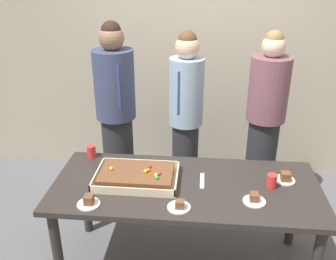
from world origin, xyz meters
TOP-DOWN VIEW (x-y plane):
  - interior_back_panel at (0.00, 1.60)m, footprint 8.00×0.12m
  - party_table at (0.00, 0.00)m, footprint 1.89×0.81m
  - sheet_cake at (-0.35, 0.02)m, footprint 0.59×0.40m
  - plated_slice_near_left at (-0.03, -0.28)m, footprint 0.15×0.15m
  - plated_slice_near_right at (0.70, 0.11)m, footprint 0.15×0.15m
  - plated_slice_far_left at (-0.61, -0.30)m, footprint 0.15×0.15m
  - plated_slice_far_right at (0.45, -0.16)m, footprint 0.15×0.15m
  - drink_cup_nearest at (0.59, 0.02)m, footprint 0.07×0.07m
  - drink_cup_middle at (-0.78, 0.34)m, footprint 0.07×0.07m
  - cake_server_utensil at (0.11, 0.05)m, footprint 0.03×0.20m
  - person_serving_front at (-0.66, 0.76)m, footprint 0.35×0.35m
  - person_green_shirt_behind at (0.65, 0.86)m, footprint 0.34×0.34m
  - person_striped_tie_right at (-0.05, 0.89)m, footprint 0.31×0.31m

SIDE VIEW (x-z plane):
  - party_table at x=0.00m, z-range 0.28..1.02m
  - cake_server_utensil at x=0.11m, z-range 0.74..0.75m
  - plated_slice_near_left at x=-0.03m, z-range 0.72..0.79m
  - plated_slice_far_right at x=0.45m, z-range 0.73..0.79m
  - plated_slice_far_left at x=-0.61m, z-range 0.73..0.80m
  - plated_slice_near_right at x=0.70m, z-range 0.73..0.80m
  - sheet_cake at x=-0.35m, z-range 0.72..0.83m
  - drink_cup_nearest at x=0.59m, z-range 0.74..0.84m
  - drink_cup_middle at x=-0.78m, z-range 0.74..0.84m
  - person_green_shirt_behind at x=0.65m, z-range 0.03..1.71m
  - person_striped_tie_right at x=-0.05m, z-range 0.05..1.71m
  - person_serving_front at x=-0.66m, z-range 0.03..1.78m
  - interior_back_panel at x=0.00m, z-range 0.00..3.00m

